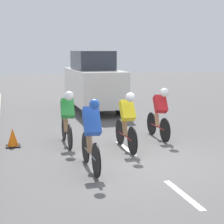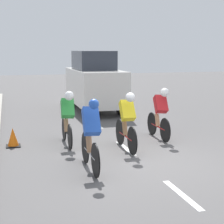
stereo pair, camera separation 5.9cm
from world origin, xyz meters
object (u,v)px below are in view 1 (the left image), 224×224
(cyclist_yellow, at_px, (127,120))
(traffic_cone, at_px, (13,138))
(cyclist_red, at_px, (160,112))
(cyclist_blue, at_px, (91,133))
(cyclist_green, at_px, (67,116))
(support_car, at_px, (93,82))

(cyclist_yellow, distance_m, traffic_cone, 2.99)
(cyclist_red, xyz_separation_m, cyclist_blue, (2.45, 2.19, 0.01))
(cyclist_blue, relative_size, cyclist_green, 1.03)
(cyclist_blue, relative_size, support_car, 0.40)
(cyclist_yellow, relative_size, support_car, 0.40)
(cyclist_yellow, distance_m, support_car, 6.28)
(cyclist_green, bearing_deg, cyclist_blue, 93.57)
(cyclist_blue, bearing_deg, cyclist_green, -86.43)
(cyclist_yellow, bearing_deg, traffic_cone, -22.91)
(cyclist_yellow, distance_m, cyclist_red, 1.54)
(cyclist_green, xyz_separation_m, support_car, (-1.95, -5.36, 0.41))
(cyclist_blue, xyz_separation_m, traffic_cone, (1.52, -2.44, -0.55))
(traffic_cone, bearing_deg, cyclist_blue, 121.86)
(cyclist_blue, xyz_separation_m, support_car, (-1.81, -7.54, 0.40))
(cyclist_yellow, height_order, traffic_cone, cyclist_yellow)
(cyclist_yellow, xyz_separation_m, traffic_cone, (2.71, -1.15, -0.54))
(cyclist_red, bearing_deg, traffic_cone, -3.67)
(cyclist_green, bearing_deg, traffic_cone, -10.74)
(cyclist_green, distance_m, support_car, 5.71)
(cyclist_red, distance_m, support_car, 5.40)
(cyclist_yellow, xyz_separation_m, cyclist_red, (-1.26, -0.89, 0.00))
(support_car, xyz_separation_m, traffic_cone, (3.33, 5.09, -0.95))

